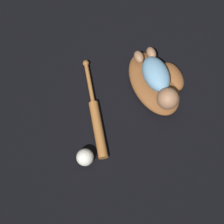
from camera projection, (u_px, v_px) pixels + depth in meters
ground_plane at (146, 88)px, 1.53m from camera, size 6.00×6.00×0.00m
baseball_glove at (157, 82)px, 1.50m from camera, size 0.39×0.29×0.08m
baby_figure at (159, 80)px, 1.41m from camera, size 0.35×0.14×0.10m
baseball_bat at (96, 119)px, 1.44m from camera, size 0.51×0.05×0.04m
baseball at (85, 157)px, 1.36m from camera, size 0.08×0.08×0.08m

